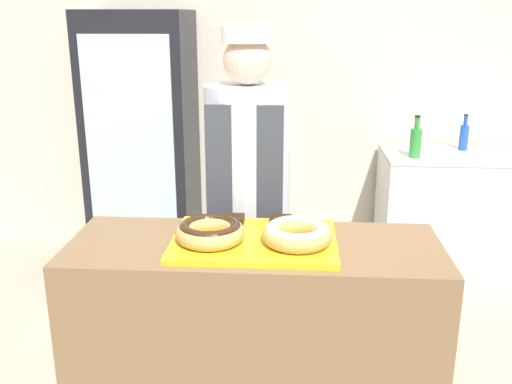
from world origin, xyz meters
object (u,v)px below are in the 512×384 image
at_px(baker_person, 248,199).
at_px(bottle_green, 416,141).
at_px(donut_chocolate_glaze, 210,231).
at_px(beverage_fridge, 143,144).
at_px(brownie_back_left, 233,220).
at_px(brownie_back_right, 281,221).
at_px(bottle_blue, 464,136).
at_px(donut_light_glaze, 297,233).
at_px(chest_freezer, 451,213).
at_px(serving_tray, 254,241).

xyz_separation_m(baker_person, bottle_green, (1.01, 1.07, 0.07)).
bearing_deg(donut_chocolate_glaze, beverage_fridge, 112.12).
xyz_separation_m(brownie_back_left, beverage_fridge, (-0.80, 1.60, -0.04)).
xyz_separation_m(brownie_back_right, bottle_blue, (1.21, 1.73, 0.01)).
bearing_deg(donut_light_glaze, baker_person, 111.07).
distance_m(donut_chocolate_glaze, beverage_fridge, 1.95).
height_order(donut_chocolate_glaze, baker_person, baker_person).
bearing_deg(bottle_blue, donut_light_glaze, -120.73).
bearing_deg(beverage_fridge, baker_person, -55.16).
bearing_deg(chest_freezer, donut_light_glaze, -120.78).
bearing_deg(beverage_fridge, brownie_back_left, -63.55).
height_order(brownie_back_right, baker_person, baker_person).
distance_m(donut_light_glaze, baker_person, 0.66).
bearing_deg(donut_light_glaze, brownie_back_right, 108.48).
xyz_separation_m(beverage_fridge, bottle_blue, (2.21, 0.13, 0.06)).
bearing_deg(donut_chocolate_glaze, brownie_back_right, 36.68).
relative_size(baker_person, beverage_fridge, 0.96).
xyz_separation_m(bottle_green, bottle_blue, (0.37, 0.24, -0.01)).
bearing_deg(bottle_green, brownie_back_left, -124.78).
height_order(serving_tray, donut_light_glaze, donut_light_glaze).
bearing_deg(brownie_back_right, bottle_blue, 54.99).
distance_m(brownie_back_left, baker_person, 0.42).
relative_size(brownie_back_left, baker_person, 0.05).
distance_m(donut_chocolate_glaze, baker_person, 0.63).
relative_size(serving_tray, donut_chocolate_glaze, 2.39).
xyz_separation_m(donut_light_glaze, bottle_blue, (1.15, 1.93, -0.01)).
height_order(brownie_back_left, bottle_green, bottle_green).
bearing_deg(baker_person, donut_chocolate_glaze, -98.63).
bearing_deg(baker_person, chest_freezer, 42.22).
height_order(brownie_back_right, bottle_blue, bottle_blue).
bearing_deg(beverage_fridge, donut_chocolate_glaze, -67.88).
height_order(brownie_back_right, chest_freezer, brownie_back_right).
relative_size(donut_chocolate_glaze, bottle_green, 0.96).
bearing_deg(donut_chocolate_glaze, baker_person, 81.37).
distance_m(brownie_back_right, chest_freezer, 2.04).
bearing_deg(brownie_back_right, serving_tray, -122.95).
bearing_deg(brownie_back_left, donut_light_glaze, -36.68).
bearing_deg(donut_light_glaze, chest_freezer, 59.22).
bearing_deg(brownie_back_left, bottle_green, 55.22).
distance_m(brownie_back_right, bottle_blue, 2.11).
bearing_deg(brownie_back_left, serving_tray, -57.05).
bearing_deg(serving_tray, baker_person, 97.16).
relative_size(brownie_back_left, bottle_green, 0.33).
height_order(donut_chocolate_glaze, bottle_blue, bottle_blue).
xyz_separation_m(brownie_back_left, brownie_back_right, (0.20, 0.00, 0.00)).
bearing_deg(brownie_back_right, chest_freezer, 54.65).
xyz_separation_m(brownie_back_left, bottle_blue, (1.41, 1.73, 0.01)).
height_order(serving_tray, donut_chocolate_glaze, donut_chocolate_glaze).
bearing_deg(donut_light_glaze, bottle_blue, 59.27).
distance_m(donut_chocolate_glaze, brownie_back_right, 0.33).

